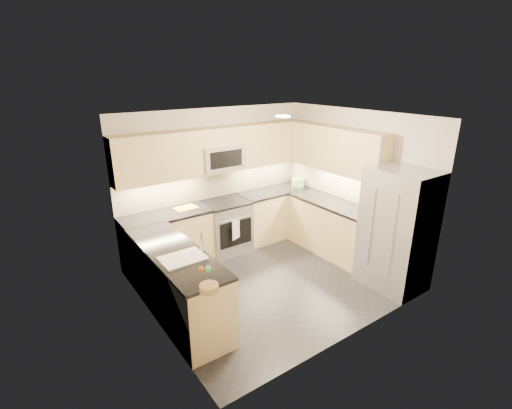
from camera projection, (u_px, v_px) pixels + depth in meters
The scene contains 35 objects.
floor at pixel (269, 280), 5.77m from camera, with size 3.60×3.20×0.00m, color #25252A.
ceiling at pixel (271, 116), 4.93m from camera, with size 3.60×3.20×0.02m, color beige.
wall_back at pixel (216, 180), 6.58m from camera, with size 3.60×0.02×2.50m, color beige.
wall_front at pixel (357, 244), 4.12m from camera, with size 3.60×0.02×2.50m, color beige.
wall_left at pixel (149, 234), 4.37m from camera, with size 0.02×3.20×2.50m, color beige.
wall_right at pixel (354, 184), 6.33m from camera, with size 0.02×3.20×2.50m, color beige.
base_cab_back_left at pixel (168, 242), 6.03m from camera, with size 1.42×0.60×0.90m, color #D7BF81.
base_cab_back_right at pixel (274, 214), 7.21m from camera, with size 1.42×0.60×0.90m, color #D7BF81.
base_cab_right at pixel (332, 228), 6.55m from camera, with size 0.60×1.70×0.90m, color #D7BF81.
base_cab_peninsula at pixel (177, 285), 4.81m from camera, with size 0.60×2.00×0.90m, color #D7BF81.
countertop_back_left at pixel (165, 215), 5.87m from camera, with size 1.42×0.63×0.04m, color black.
countertop_back_right at pixel (274, 191), 7.05m from camera, with size 1.42×0.63×0.04m, color black.
countertop_right at pixel (334, 203), 6.39m from camera, with size 0.63×1.70×0.04m, color black.
countertop_peninsula at pixel (175, 253), 4.65m from camera, with size 0.63×2.00×0.04m, color black.
upper_cab_back at pixel (219, 149), 6.25m from camera, with size 3.60×0.35×0.75m, color #D7BF81.
upper_cab_right at pixel (337, 149), 6.25m from camera, with size 0.35×1.95×0.75m, color #D7BF81.
backsplash_back at pixel (216, 183), 6.60m from camera, with size 3.60×0.01×0.51m, color tan.
backsplash_right at pixel (334, 181), 6.69m from camera, with size 0.01×2.30×0.51m, color tan.
gas_range at pixel (226, 227), 6.60m from camera, with size 0.76×0.65×0.91m, color #94969C.
range_cooktop at pixel (225, 203), 6.44m from camera, with size 0.76×0.65×0.03m, color black.
oven_door_glass at pixel (236, 233), 6.35m from camera, with size 0.62×0.02×0.45m, color black.
oven_handle at pixel (236, 219), 6.24m from camera, with size 0.02×0.02×0.60m, color #B2B5BA.
microwave at pixel (220, 157), 6.28m from camera, with size 0.76×0.40×0.40m, color #9EA0A5.
microwave_door at pixel (227, 159), 6.12m from camera, with size 0.60×0.01×0.28m, color black.
refrigerator at pixel (397, 230), 5.37m from camera, with size 0.70×0.90×1.80m, color #A4A7AC.
fridge_handle_left at pixel (392, 237), 5.02m from camera, with size 0.02×0.02×1.20m, color #B2B5BA.
fridge_handle_right at pixel (371, 228), 5.29m from camera, with size 0.02×0.02×1.20m, color #B2B5BA.
sink_basin at pixel (183, 263), 4.47m from camera, with size 0.52×0.38×0.16m, color white.
faucet at pixel (202, 243), 4.54m from camera, with size 0.03×0.03×0.28m, color silver.
utensil_bowl at pixel (298, 182), 7.30m from camera, with size 0.25×0.25×0.14m, color #609E44.
cutting_board at pixel (186, 208), 6.11m from camera, with size 0.35×0.25×0.01m, color orange.
fruit_basket at pixel (209, 288), 3.79m from camera, with size 0.20×0.20×0.07m, color olive.
fruit_apple at pixel (201, 269), 3.99m from camera, with size 0.06×0.06×0.06m, color #C24216.
fruit_pear at pixel (208, 269), 3.99m from camera, with size 0.07×0.07×0.07m, color #50BA58.
dish_towel_check at pixel (236, 229), 6.27m from camera, with size 0.19×0.02×0.36m, color white.
Camera 1 is at (-3.07, -4.00, 3.06)m, focal length 26.00 mm.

